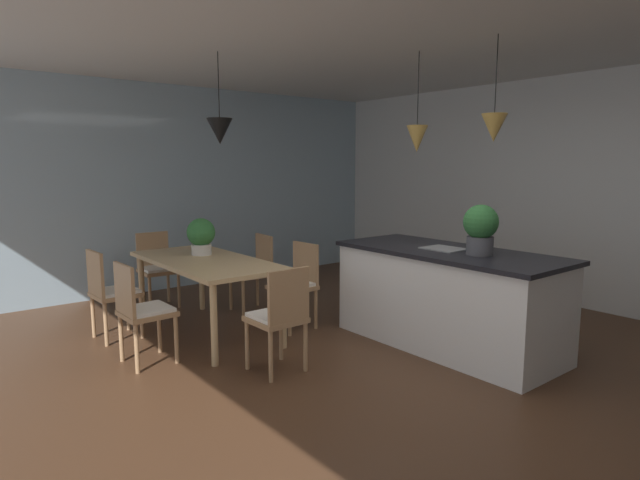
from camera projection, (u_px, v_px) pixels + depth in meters
name	position (u px, v px, depth m)	size (l,w,h in m)	color
ground_plane	(398.00, 381.00, 4.13)	(10.00, 8.40, 0.04)	#4C301E
ceiling_slab	(406.00, 9.00, 3.73)	(10.00, 8.40, 0.12)	silver
wall_back_kitchen	(599.00, 193.00, 5.94)	(10.00, 0.12, 2.70)	silver
window_wall_left_glazing	(178.00, 188.00, 7.07)	(0.06, 8.40, 2.70)	#9EB7C6
dining_table	(206.00, 266.00, 5.15)	(1.82, 0.85, 0.75)	tan
chair_near_left	(110.00, 291.00, 5.00)	(0.42, 0.42, 0.87)	#A87F56
chair_far_left	(254.00, 270.00, 5.98)	(0.44, 0.44, 0.87)	#A87F56
chair_near_right	(141.00, 309.00, 4.37)	(0.41, 0.41, 0.87)	#A87F56
chair_kitchen_end	(279.00, 315.00, 4.19)	(0.41, 0.41, 0.87)	#A87F56
chair_far_right	(296.00, 282.00, 5.36)	(0.42, 0.42, 0.87)	#A87F56
chair_window_end	(157.00, 267.00, 6.17)	(0.41, 0.41, 0.87)	#A87F56
kitchen_island	(447.00, 297.00, 4.82)	(2.11, 0.90, 0.91)	white
pendant_over_table	(220.00, 131.00, 4.94)	(0.24, 0.24, 0.84)	black
pendant_over_island_main	(417.00, 139.00, 4.93)	(0.20, 0.20, 0.92)	black
pendant_over_island_aux	(494.00, 128.00, 4.29)	(0.21, 0.21, 0.85)	black
potted_plant_on_island	(481.00, 227.00, 4.47)	(0.30, 0.30, 0.43)	#4C4C51
potted_plant_on_table	(201.00, 235.00, 5.37)	(0.29, 0.29, 0.38)	beige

